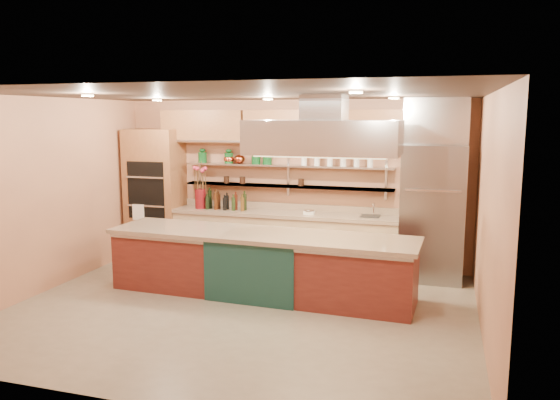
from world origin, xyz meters
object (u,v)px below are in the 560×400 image
(refrigerator, at_px, (432,213))
(flower_vase, at_px, (201,199))
(kitchen_scale, at_px, (309,211))
(green_canister, at_px, (267,159))
(island, at_px, (261,264))
(copper_kettle, at_px, (240,159))

(refrigerator, bearing_deg, flower_vase, 179.85)
(flower_vase, xyz_separation_m, kitchen_scale, (1.95, 0.00, -0.12))
(refrigerator, height_order, flower_vase, refrigerator)
(kitchen_scale, distance_m, green_canister, 1.17)
(island, height_order, green_canister, green_canister)
(island, distance_m, copper_kettle, 2.37)
(flower_vase, xyz_separation_m, copper_kettle, (0.65, 0.22, 0.69))
(island, bearing_deg, green_canister, 106.92)
(refrigerator, height_order, green_canister, refrigerator)
(refrigerator, distance_m, copper_kettle, 3.34)
(refrigerator, bearing_deg, island, -147.31)
(island, distance_m, green_canister, 2.22)
(flower_vase, bearing_deg, copper_kettle, 18.70)
(island, bearing_deg, kitchen_scale, 79.05)
(flower_vase, distance_m, copper_kettle, 0.97)
(refrigerator, xyz_separation_m, copper_kettle, (-3.25, 0.23, 0.74))
(refrigerator, xyz_separation_m, kitchen_scale, (-1.95, 0.01, -0.07))
(island, relative_size, kitchen_scale, 25.23)
(refrigerator, height_order, kitchen_scale, refrigerator)
(kitchen_scale, bearing_deg, copper_kettle, 156.07)
(kitchen_scale, relative_size, copper_kettle, 0.89)
(kitchen_scale, bearing_deg, flower_vase, 165.67)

